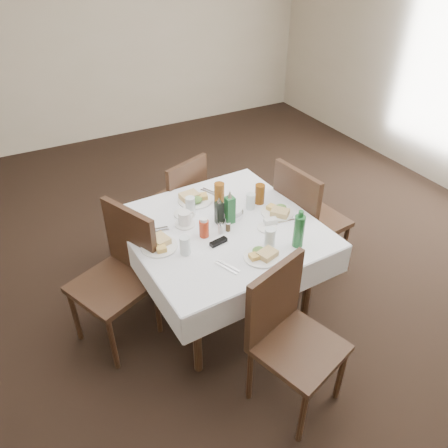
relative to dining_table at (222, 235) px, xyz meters
name	(u,v)px	position (x,y,z in m)	size (l,w,h in m)	color
ground_plane	(227,280)	(0.16, 0.21, -0.68)	(7.00, 7.00, 0.00)	black
room_shell	(228,82)	(0.16, 0.21, 1.03)	(6.04, 7.04, 2.80)	#BFAF94
dining_table	(222,235)	(0.00, 0.00, 0.00)	(1.35, 1.35, 0.76)	black
chair_north	(180,199)	(0.01, 0.82, -0.14)	(0.57, 0.57, 0.94)	black
chair_south	(287,330)	(-0.03, -0.88, -0.12)	(0.58, 0.58, 0.99)	black
chair_east	(305,215)	(0.78, 0.04, -0.09)	(0.54, 0.54, 1.03)	black
chair_west	(121,269)	(-0.74, 0.10, -0.10)	(0.63, 0.63, 1.02)	black
meal_north	(194,198)	(-0.03, 0.40, 0.11)	(0.27, 0.27, 0.06)	white
meal_south	(262,255)	(0.07, -0.43, 0.10)	(0.23, 0.23, 0.05)	white
meal_east	(278,211)	(0.45, -0.05, 0.10)	(0.24, 0.24, 0.05)	white
meal_west	(159,244)	(-0.49, -0.01, 0.10)	(0.25, 0.25, 0.05)	white
side_plate_a	(185,214)	(-0.17, 0.26, 0.09)	(0.16, 0.16, 0.01)	white
side_plate_b	(267,228)	(0.27, -0.18, 0.09)	(0.14, 0.14, 0.01)	white
water_n	(190,205)	(-0.12, 0.26, 0.15)	(0.07, 0.07, 0.13)	silver
water_s	(270,237)	(0.18, -0.35, 0.15)	(0.07, 0.07, 0.13)	silver
water_e	(251,201)	(0.30, 0.11, 0.15)	(0.07, 0.07, 0.13)	silver
water_w	(185,245)	(-0.36, -0.16, 0.15)	(0.07, 0.07, 0.13)	silver
iced_tea_a	(219,193)	(0.13, 0.29, 0.17)	(0.08, 0.08, 0.17)	brown
iced_tea_b	(260,194)	(0.40, 0.14, 0.16)	(0.08, 0.08, 0.16)	brown
bread_basket	(230,212)	(0.11, 0.09, 0.11)	(0.20, 0.20, 0.07)	silver
oil_cruet_dark	(219,212)	(0.00, 0.05, 0.18)	(0.05, 0.05, 0.22)	black
oil_cruet_green	(230,209)	(0.08, 0.02, 0.20)	(0.06, 0.06, 0.26)	#20622E
ketchup_bottle	(204,228)	(-0.16, -0.05, 0.15)	(0.07, 0.07, 0.15)	#B23114
salt_shaker	(220,228)	(-0.05, -0.07, 0.12)	(0.04, 0.04, 0.08)	white
pepper_shaker	(228,226)	(0.01, -0.07, 0.12)	(0.03, 0.03, 0.07)	#3E2D19
coffee_mug	(185,219)	(-0.22, 0.14, 0.13)	(0.16, 0.15, 0.11)	white
sunglasses	(218,242)	(-0.12, -0.17, 0.10)	(0.13, 0.06, 0.03)	black
green_bottle	(299,231)	(0.34, -0.44, 0.20)	(0.07, 0.07, 0.27)	#20622E
sugar_caddy	(270,221)	(0.32, -0.14, 0.11)	(0.10, 0.07, 0.05)	white
cutlery_n	(210,192)	(0.14, 0.46, 0.09)	(0.11, 0.18, 0.01)	silver
cutlery_s	(227,267)	(-0.18, -0.42, 0.09)	(0.11, 0.18, 0.01)	silver
cutlery_e	(281,221)	(0.41, -0.15, 0.09)	(0.20, 0.08, 0.01)	silver
cutlery_w	(155,231)	(-0.45, 0.17, 0.09)	(0.20, 0.07, 0.01)	silver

